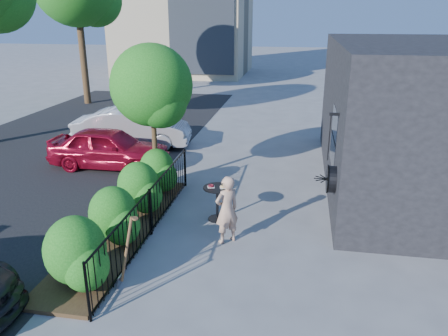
% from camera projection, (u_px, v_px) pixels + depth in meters
% --- Properties ---
extents(ground, '(120.00, 120.00, 0.00)m').
position_uv_depth(ground, '(217.00, 240.00, 9.59)').
color(ground, gray).
rests_on(ground, ground).
extents(shop_building, '(6.22, 9.00, 4.00)m').
position_uv_depth(shop_building, '(440.00, 116.00, 12.19)').
color(shop_building, black).
rests_on(shop_building, ground).
extents(fence, '(0.05, 6.05, 1.10)m').
position_uv_depth(fence, '(150.00, 212.00, 9.65)').
color(fence, black).
rests_on(fence, ground).
extents(planting_bed, '(1.30, 6.00, 0.08)m').
position_uv_depth(planting_bed, '(122.00, 230.00, 9.94)').
color(planting_bed, '#382616').
rests_on(planting_bed, ground).
extents(shrubs, '(1.10, 5.60, 1.24)m').
position_uv_depth(shrubs, '(126.00, 202.00, 9.80)').
color(shrubs, '#175F15').
rests_on(shrubs, ground).
extents(patio_tree, '(2.20, 2.20, 3.94)m').
position_uv_depth(patio_tree, '(154.00, 91.00, 11.60)').
color(patio_tree, '#3F2B19').
rests_on(patio_tree, ground).
extents(street, '(9.00, 30.00, 0.01)m').
position_uv_depth(street, '(14.00, 174.00, 13.52)').
color(street, black).
rests_on(street, ground).
extents(cafe_table, '(0.67, 0.67, 0.90)m').
position_uv_depth(cafe_table, '(217.00, 197.00, 10.36)').
color(cafe_table, black).
rests_on(cafe_table, ground).
extents(woman, '(0.66, 0.64, 1.52)m').
position_uv_depth(woman, '(227.00, 210.00, 9.28)').
color(woman, tan).
rests_on(woman, ground).
extents(shovel, '(0.49, 0.19, 1.47)m').
position_uv_depth(shovel, '(125.00, 257.00, 7.70)').
color(shovel, brown).
rests_on(shovel, ground).
extents(car_red, '(3.83, 1.56, 1.30)m').
position_uv_depth(car_red, '(109.00, 148.00, 13.93)').
color(car_red, maroon).
rests_on(car_red, ground).
extents(car_silver, '(4.43, 2.04, 1.41)m').
position_uv_depth(car_silver, '(132.00, 128.00, 16.16)').
color(car_silver, '#B6B6BB').
rests_on(car_silver, ground).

